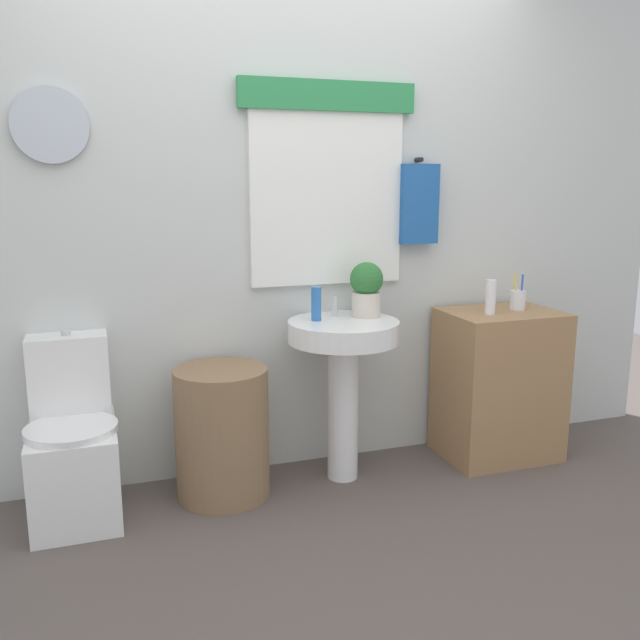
{
  "coord_description": "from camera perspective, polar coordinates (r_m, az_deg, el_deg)",
  "views": [
    {
      "loc": [
        -0.9,
        -2.08,
        1.45
      ],
      "look_at": [
        0.08,
        0.8,
        0.82
      ],
      "focal_mm": 38.03,
      "sensor_mm": 36.0,
      "label": 1
    }
  ],
  "objects": [
    {
      "name": "faucet",
      "position": [
        3.31,
        1.26,
        1.18
      ],
      "size": [
        0.03,
        0.03,
        0.1
      ],
      "primitive_type": "cylinder",
      "color": "silver",
      "rests_on": "pedestal_sink"
    },
    {
      "name": "back_wall",
      "position": [
        3.36,
        -3.18,
        9.27
      ],
      "size": [
        4.4,
        0.18,
        2.6
      ],
      "color": "silver",
      "rests_on": "ground_plane"
    },
    {
      "name": "ground_plane",
      "position": [
        2.7,
        4.16,
        -20.82
      ],
      "size": [
        8.0,
        8.0,
        0.0
      ],
      "primitive_type": "plane",
      "color": "#564C47"
    },
    {
      "name": "potted_plant",
      "position": [
        3.29,
        3.93,
        2.7
      ],
      "size": [
        0.16,
        0.16,
        0.27
      ],
      "color": "beige",
      "rests_on": "pedestal_sink"
    },
    {
      "name": "pedestal_sink",
      "position": [
        3.25,
        1.97,
        -3.36
      ],
      "size": [
        0.53,
        0.53,
        0.79
      ],
      "color": "white",
      "rests_on": "ground_plane"
    },
    {
      "name": "laundry_hamper",
      "position": [
        3.19,
        -8.23,
        -9.37
      ],
      "size": [
        0.43,
        0.43,
        0.61
      ],
      "primitive_type": "cylinder",
      "color": "#846647",
      "rests_on": "ground_plane"
    },
    {
      "name": "toilet",
      "position": [
        3.19,
        -20.02,
        -10.11
      ],
      "size": [
        0.38,
        0.51,
        0.8
      ],
      "color": "white",
      "rests_on": "ground_plane"
    },
    {
      "name": "soap_bottle",
      "position": [
        3.2,
        -0.32,
        1.37
      ],
      "size": [
        0.05,
        0.05,
        0.16
      ],
      "primitive_type": "cylinder",
      "color": "#2D6BB7",
      "rests_on": "pedestal_sink"
    },
    {
      "name": "lotion_bottle",
      "position": [
        3.51,
        14.16,
        1.9
      ],
      "size": [
        0.05,
        0.05,
        0.18
      ],
      "primitive_type": "cylinder",
      "color": "white",
      "rests_on": "wooden_cabinet"
    },
    {
      "name": "wooden_cabinet",
      "position": [
        3.7,
        14.78,
        -5.24
      ],
      "size": [
        0.58,
        0.44,
        0.78
      ],
      "primitive_type": "cube",
      "color": "#9E754C",
      "rests_on": "ground_plane"
    },
    {
      "name": "toothbrush_cup",
      "position": [
        3.67,
        16.3,
        1.66
      ],
      "size": [
        0.08,
        0.08,
        0.19
      ],
      "color": "silver",
      "rests_on": "wooden_cabinet"
    }
  ]
}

